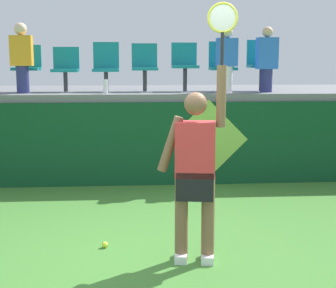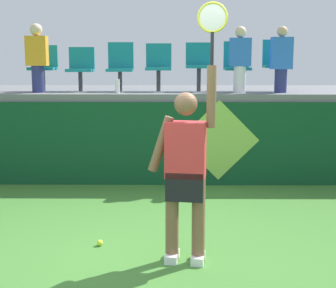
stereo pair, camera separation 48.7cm
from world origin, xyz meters
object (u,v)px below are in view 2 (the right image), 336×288
object	(u,v)px
stadium_chair_3	(159,65)
stadium_chair_6	(276,62)
stadium_chair_4	(199,63)
spectator_2	(240,58)
stadium_chair_0	(44,65)
spectator_1	(281,59)
water_bottle	(117,86)
stadium_chair_1	(81,67)
tennis_player	(186,168)
stadium_chair_2	(120,65)
tennis_ball	(100,243)
spectator_0	(37,57)
stadium_chair_5	(237,64)

from	to	relation	value
stadium_chair_3	stadium_chair_6	bearing A→B (deg)	0.04
stadium_chair_4	spectator_2	xyz separation A→B (m)	(0.65, -0.40, 0.08)
stadium_chair_0	spectator_1	distance (m)	4.01
water_bottle	stadium_chair_4	distance (m)	1.53
stadium_chair_1	spectator_1	world-z (taller)	spectator_1
tennis_player	spectator_2	size ratio (longest dim) A/B	2.33
stadium_chair_3	spectator_1	world-z (taller)	spectator_1
stadium_chair_2	stadium_chair_4	bearing A→B (deg)	-0.34
stadium_chair_0	spectator_1	world-z (taller)	spectator_1
tennis_ball	stadium_chair_4	world-z (taller)	stadium_chair_4
stadium_chair_0	stadium_chair_3	distance (m)	1.98
stadium_chair_4	spectator_1	size ratio (longest dim) A/B	0.77
stadium_chair_2	water_bottle	bearing A→B (deg)	-88.61
stadium_chair_3	spectator_0	world-z (taller)	spectator_0
stadium_chair_5	spectator_2	xyz separation A→B (m)	(0.00, -0.40, 0.09)
tennis_player	spectator_0	distance (m)	4.47
tennis_player	stadium_chair_6	size ratio (longest dim) A/B	2.84
stadium_chair_2	stadium_chair_6	distance (m)	2.67
tennis_player	water_bottle	xyz separation A→B (m)	(-1.02, 3.39, 0.61)
stadium_chair_5	stadium_chair_6	bearing A→B (deg)	-0.19
spectator_2	spectator_0	bearing A→B (deg)	-179.85
stadium_chair_4	spectator_0	bearing A→B (deg)	-171.35
stadium_chair_3	stadium_chair_4	distance (m)	0.69
stadium_chair_6	spectator_2	bearing A→B (deg)	-149.19
spectator_0	water_bottle	bearing A→B (deg)	-10.68
spectator_0	spectator_1	distance (m)	3.99
stadium_chair_4	spectator_1	distance (m)	1.39
stadium_chair_6	spectator_2	size ratio (longest dim) A/B	0.82
stadium_chair_2	stadium_chair_4	world-z (taller)	stadium_chair_2
stadium_chair_3	spectator_1	size ratio (longest dim) A/B	0.76
stadium_chair_5	spectator_2	bearing A→B (deg)	-90.00
tennis_player	stadium_chair_3	world-z (taller)	tennis_player
stadium_chair_6	tennis_ball	bearing A→B (deg)	-125.05
tennis_player	stadium_chair_2	distance (m)	4.29
tennis_ball	spectator_1	size ratio (longest dim) A/B	0.06
water_bottle	stadium_chair_3	size ratio (longest dim) A/B	0.28
tennis_player	stadium_chair_5	xyz separation A→B (m)	(0.97, 4.05, 0.96)
stadium_chair_4	stadium_chair_5	world-z (taller)	stadium_chair_5
tennis_player	spectator_2	world-z (taller)	spectator_2
tennis_player	tennis_ball	distance (m)	1.35
stadium_chair_3	stadium_chair_6	size ratio (longest dim) A/B	0.93
spectator_1	spectator_0	bearing A→B (deg)	-179.96
stadium_chair_5	tennis_ball	bearing A→B (deg)	-117.31
stadium_chair_0	stadium_chair_6	size ratio (longest dim) A/B	0.89
tennis_ball	stadium_chair_3	size ratio (longest dim) A/B	0.08
tennis_player	stadium_chair_0	bearing A→B (deg)	120.21
stadium_chair_3	spectator_2	distance (m)	1.41
tennis_player	stadium_chair_6	bearing A→B (deg)	67.96
spectator_0	spectator_1	size ratio (longest dim) A/B	1.04
tennis_ball	stadium_chair_0	bearing A→B (deg)	111.70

